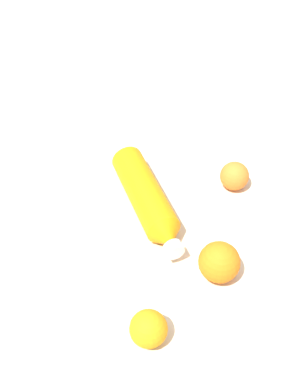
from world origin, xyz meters
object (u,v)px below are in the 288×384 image
at_px(orange_2, 148,329).
at_px(orange_1, 234,176).
at_px(water_bottle, 148,199).
at_px(orange_0, 219,262).

bearing_deg(orange_2, orange_1, -159.29).
xyz_separation_m(water_bottle, orange_0, (0.01, 0.20, 0.00)).
xyz_separation_m(orange_0, orange_1, (-0.20, -0.13, -0.01)).
bearing_deg(orange_0, orange_1, -146.25).
bearing_deg(orange_1, orange_0, 33.75).
distance_m(water_bottle, orange_0, 0.20).
distance_m(water_bottle, orange_2, 0.29).
bearing_deg(water_bottle, orange_2, -20.31).
bearing_deg(orange_1, water_bottle, -20.56).
xyz_separation_m(orange_1, orange_2, (0.38, 0.14, 0.00)).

